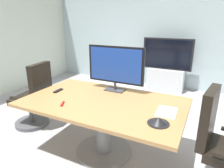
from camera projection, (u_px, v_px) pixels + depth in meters
ground_plane at (101, 144)px, 2.91m from camera, size 7.35×7.35×0.00m
wall_back_glass_partition at (160, 31)px, 5.17m from camera, size 6.34×0.10×2.91m
conference_table at (103, 114)px, 2.58m from camera, size 2.02×1.20×0.75m
office_chair_left at (34, 100)px, 3.30m from camera, size 0.62×0.60×1.09m
office_chair_right at (222, 151)px, 2.02m from camera, size 0.63×0.61×1.09m
tv_monitor at (115, 66)px, 2.80m from camera, size 0.84×0.18×0.64m
wall_display_unit at (166, 73)px, 5.05m from camera, size 1.20×0.36×1.31m
conference_phone at (158, 121)px, 1.96m from camera, size 0.22×0.22×0.07m
remote_control at (58, 91)px, 2.86m from camera, size 0.06×0.17×0.02m
whiteboard_marker at (62, 104)px, 2.41m from camera, size 0.08×0.12×0.02m
paper_notepad at (167, 112)px, 2.21m from camera, size 0.23×0.31×0.01m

